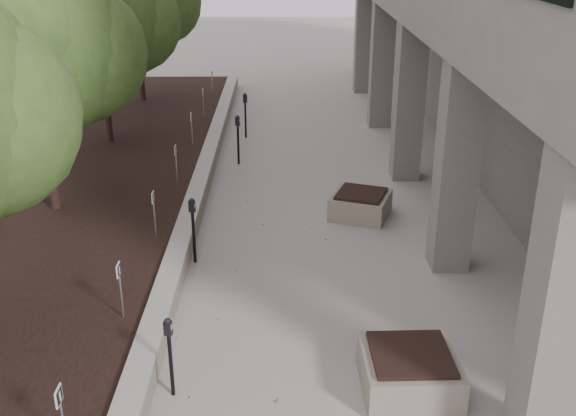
{
  "coord_description": "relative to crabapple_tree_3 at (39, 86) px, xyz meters",
  "views": [
    {
      "loc": [
        0.18,
        -5.64,
        6.13
      ],
      "look_at": [
        0.29,
        6.35,
        1.07
      ],
      "focal_mm": 41.74,
      "sensor_mm": 36.0,
      "label": 1
    }
  ],
  "objects": [
    {
      "name": "parking_sign_6",
      "position": [
        2.45,
        4.5,
        -2.24
      ],
      "size": [
        0.04,
        0.22,
        0.96
      ],
      "primitive_type": null,
      "color": "black",
      "rests_on": "planting_bed"
    },
    {
      "name": "parking_sign_8",
      "position": [
        2.45,
        10.5,
        -2.24
      ],
      "size": [
        0.04,
        0.22,
        0.96
      ],
      "primitive_type": null,
      "color": "black",
      "rests_on": "planting_bed"
    },
    {
      "name": "crabapple_tree_4",
      "position": [
        0.0,
        5.0,
        0.0
      ],
      "size": [
        4.6,
        4.0,
        5.44
      ],
      "primitive_type": null,
      "color": "#355721",
      "rests_on": "planting_bed"
    },
    {
      "name": "crabapple_tree_3",
      "position": [
        0.0,
        0.0,
        0.0
      ],
      "size": [
        4.6,
        4.0,
        5.44
      ],
      "primitive_type": null,
      "color": "#355721",
      "rests_on": "planting_bed"
    },
    {
      "name": "retaining_wall",
      "position": [
        2.97,
        1.0,
        -2.87
      ],
      "size": [
        0.39,
        26.0,
        0.5
      ],
      "primitive_type": null,
      "color": "gray",
      "rests_on": "ground"
    },
    {
      "name": "parking_meter_4",
      "position": [
        3.77,
        4.07,
        -2.42
      ],
      "size": [
        0.16,
        0.13,
        1.4
      ],
      "primitive_type": null,
      "rotation": [
        0.0,
        0.0,
        -0.26
      ],
      "color": "black",
      "rests_on": "ground"
    },
    {
      "name": "parking_sign_5",
      "position": [
        2.45,
        1.5,
        -2.24
      ],
      "size": [
        0.04,
        0.22,
        0.96
      ],
      "primitive_type": null,
      "color": "black",
      "rests_on": "planting_bed"
    },
    {
      "name": "parking_meter_3",
      "position": [
        3.25,
        -1.83,
        -2.44
      ],
      "size": [
        0.16,
        0.13,
        1.36
      ],
      "primitive_type": null,
      "rotation": [
        0.0,
        0.0,
        -0.34
      ],
      "color": "black",
      "rests_on": "ground"
    },
    {
      "name": "parking_sign_7",
      "position": [
        2.45,
        7.5,
        -2.24
      ],
      "size": [
        0.04,
        0.22,
        0.96
      ],
      "primitive_type": null,
      "color": "black",
      "rests_on": "planting_bed"
    },
    {
      "name": "planter_front",
      "position": [
        6.78,
        -5.8,
        -2.81
      ],
      "size": [
        1.36,
        1.36,
        0.62
      ],
      "primitive_type": null,
      "rotation": [
        0.0,
        0.0,
        0.03
      ],
      "color": "gray",
      "rests_on": "ground"
    },
    {
      "name": "crabapple_tree_5",
      "position": [
        0.0,
        10.0,
        0.0
      ],
      "size": [
        4.6,
        4.0,
        5.44
      ],
      "primitive_type": null,
      "color": "#355721",
      "rests_on": "planting_bed"
    },
    {
      "name": "parking_sign_3",
      "position": [
        2.45,
        -4.5,
        -2.24
      ],
      "size": [
        0.04,
        0.22,
        0.96
      ],
      "primitive_type": null,
      "color": "black",
      "rests_on": "planting_bed"
    },
    {
      "name": "parking_meter_5",
      "position": [
        3.84,
        6.62,
        -2.41
      ],
      "size": [
        0.16,
        0.14,
        1.42
      ],
      "primitive_type": null,
      "rotation": [
        0.0,
        0.0,
        0.3
      ],
      "color": "black",
      "rests_on": "ground"
    },
    {
      "name": "planting_bed",
      "position": [
        -0.7,
        1.0,
        -2.92
      ],
      "size": [
        7.0,
        26.0,
        0.4
      ],
      "primitive_type": "cube",
      "color": "black",
      "rests_on": "ground"
    },
    {
      "name": "parking_sign_4",
      "position": [
        2.45,
        -1.5,
        -2.24
      ],
      "size": [
        0.04,
        0.22,
        0.96
      ],
      "primitive_type": null,
      "color": "black",
      "rests_on": "planting_bed"
    },
    {
      "name": "parking_meter_2",
      "position": [
        3.42,
        -5.9,
        -2.49
      ],
      "size": [
        0.14,
        0.12,
        1.26
      ],
      "primitive_type": null,
      "rotation": [
        0.0,
        0.0,
        -0.28
      ],
      "color": "black",
      "rests_on": "ground"
    },
    {
      "name": "planter_back",
      "position": [
        6.77,
        0.44,
        -2.83
      ],
      "size": [
        1.57,
        1.57,
        0.57
      ],
      "primitive_type": null,
      "rotation": [
        0.0,
        0.0,
        -0.35
      ],
      "color": "gray",
      "rests_on": "ground"
    },
    {
      "name": "berry_scatter",
      "position": [
        4.7,
        -3.0,
        -3.11
      ],
      "size": [
        3.3,
        14.1,
        0.02
      ],
      "primitive_type": null,
      "color": "maroon",
      "rests_on": "ground"
    }
  ]
}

